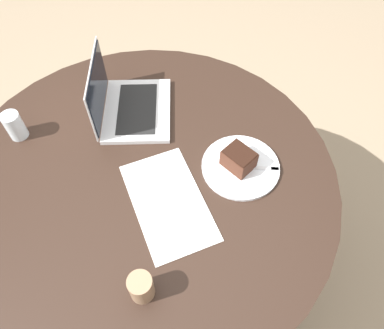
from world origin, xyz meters
The scene contains 9 objects.
ground_plane centered at (0.00, 0.00, 0.00)m, with size 12.00×12.00×0.00m, color gray.
dining_table centered at (0.00, 0.00, 0.62)m, with size 1.29×1.29×0.75m.
paper_document centered at (0.10, 0.08, 0.75)m, with size 0.43×0.33×0.00m.
plate centered at (-0.02, 0.33, 0.75)m, with size 0.26×0.26×0.01m.
cake_slice centered at (-0.02, 0.32, 0.79)m, with size 0.13×0.12×0.07m.
fork centered at (-0.01, 0.39, 0.76)m, with size 0.04×0.17×0.00m.
coffee_glass centered at (0.38, 0.02, 0.79)m, with size 0.07×0.07×0.09m.
water_glass centered at (-0.18, -0.45, 0.80)m, with size 0.06×0.06×0.10m.
laptop centered at (-0.29, -0.06, 0.78)m, with size 0.31×0.25×0.22m.
Camera 1 is at (0.69, 0.14, 1.79)m, focal length 35.00 mm.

